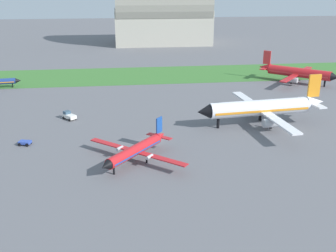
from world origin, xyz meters
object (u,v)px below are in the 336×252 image
(airplane_parked_jet_far, at_px, (297,73))
(baggage_cart_near_gate, at_px, (25,142))
(airplane_midfield_jet, at_px, (262,108))
(airplane_foreground_turboprop, at_px, (136,150))
(pushback_tug_midfield, at_px, (69,116))

(airplane_parked_jet_far, distance_m, baggage_cart_near_gate, 91.00)
(airplane_midfield_jet, distance_m, airplane_parked_jet_far, 46.43)
(airplane_foreground_turboprop, relative_size, airplane_midfield_jet, 0.54)
(airplane_midfield_jet, bearing_deg, airplane_parked_jet_far, -129.38)
(airplane_midfield_jet, xyz_separation_m, baggage_cart_near_gate, (-53.36, -6.18, -3.60))
(baggage_cart_near_gate, distance_m, pushback_tug_midfield, 17.48)
(airplane_foreground_turboprop, xyz_separation_m, baggage_cart_near_gate, (-22.75, 10.98, -1.87))
(airplane_midfield_jet, height_order, pushback_tug_midfield, airplane_midfield_jet)
(airplane_midfield_jet, xyz_separation_m, pushback_tug_midfield, (-45.96, 9.65, -3.26))
(pushback_tug_midfield, bearing_deg, baggage_cart_near_gate, 114.53)
(airplane_foreground_turboprop, height_order, airplane_parked_jet_far, airplane_parked_jet_far)
(airplane_foreground_turboprop, height_order, airplane_midfield_jet, airplane_midfield_jet)
(airplane_foreground_turboprop, xyz_separation_m, airplane_parked_jet_far, (56.41, 55.76, 1.07))
(baggage_cart_near_gate, bearing_deg, airplane_midfield_jet, -157.55)
(airplane_parked_jet_far, height_order, pushback_tug_midfield, airplane_parked_jet_far)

